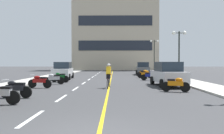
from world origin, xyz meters
TOP-DOWN VIEW (x-y plane):
  - ground_plane at (0.00, 21.00)m, footprint 140.00×140.00m
  - curb_left at (-7.20, 24.00)m, footprint 2.40×72.00m
  - curb_right at (7.20, 24.00)m, footprint 2.40×72.00m
  - lane_dash_0 at (-2.00, 2.00)m, footprint 0.14×2.20m
  - lane_dash_1 at (-2.00, 6.00)m, footprint 0.14×2.20m
  - lane_dash_2 at (-2.00, 10.00)m, footprint 0.14×2.20m
  - lane_dash_3 at (-2.00, 14.00)m, footprint 0.14×2.20m
  - lane_dash_4 at (-2.00, 18.00)m, footprint 0.14×2.20m
  - lane_dash_5 at (-2.00, 22.00)m, footprint 0.14×2.20m
  - lane_dash_6 at (-2.00, 26.00)m, footprint 0.14×2.20m
  - lane_dash_7 at (-2.00, 30.00)m, footprint 0.14×2.20m
  - lane_dash_8 at (-2.00, 34.00)m, footprint 0.14×2.20m
  - lane_dash_9 at (-2.00, 38.00)m, footprint 0.14×2.20m
  - lane_dash_10 at (-2.00, 42.00)m, footprint 0.14×2.20m
  - lane_dash_11 at (-2.00, 46.00)m, footprint 0.14×2.20m
  - centre_line_yellow at (0.25, 24.00)m, footprint 0.12×66.00m
  - office_building at (0.82, 48.35)m, footprint 19.71×6.82m
  - street_lamp_mid at (7.13, 17.41)m, footprint 1.46×0.36m
  - street_lamp_far at (7.31, 32.30)m, footprint 1.46×0.36m
  - parked_car_near at (4.65, 11.67)m, footprint 2.16×4.31m
  - parked_car_mid at (-4.88, 18.69)m, footprint 2.14×4.30m
  - parked_car_far at (4.72, 27.04)m, footprint 2.12×4.29m
  - motorcycle_1 at (-4.19, 4.26)m, footprint 1.70×0.60m
  - motorcycle_2 at (-4.32, 6.01)m, footprint 1.70×0.60m
  - motorcycle_3 at (4.33, 8.40)m, footprint 1.67×0.71m
  - motorcycle_4 at (-4.57, 10.32)m, footprint 1.70×0.60m
  - motorcycle_5 at (-4.25, 12.76)m, footprint 1.65×0.76m
  - motorcycle_6 at (-4.24, 14.75)m, footprint 1.69×0.63m
  - motorcycle_7 at (4.12, 16.93)m, footprint 1.70×0.60m
  - motorcycle_8 at (4.12, 20.16)m, footprint 1.70×0.60m
  - motorcycle_9 at (4.21, 22.34)m, footprint 1.69×0.63m
  - cyclist_rider at (0.22, 10.46)m, footprint 0.42×1.77m

SIDE VIEW (x-z plane):
  - ground_plane at x=0.00m, z-range 0.00..0.00m
  - lane_dash_0 at x=-2.00m, z-range 0.00..0.01m
  - lane_dash_1 at x=-2.00m, z-range 0.00..0.01m
  - lane_dash_2 at x=-2.00m, z-range 0.00..0.01m
  - lane_dash_3 at x=-2.00m, z-range 0.00..0.01m
  - lane_dash_4 at x=-2.00m, z-range 0.00..0.01m
  - lane_dash_5 at x=-2.00m, z-range 0.00..0.01m
  - lane_dash_6 at x=-2.00m, z-range 0.00..0.01m
  - lane_dash_7 at x=-2.00m, z-range 0.00..0.01m
  - lane_dash_8 at x=-2.00m, z-range 0.00..0.01m
  - lane_dash_9 at x=-2.00m, z-range 0.00..0.01m
  - lane_dash_10 at x=-2.00m, z-range 0.00..0.01m
  - lane_dash_11 at x=-2.00m, z-range 0.00..0.01m
  - centre_line_yellow at x=0.25m, z-range 0.00..0.01m
  - curb_left at x=-7.20m, z-range 0.00..0.12m
  - curb_right at x=7.20m, z-range 0.00..0.12m
  - motorcycle_1 at x=-4.19m, z-range 0.01..0.93m
  - motorcycle_2 at x=-4.32m, z-range 0.01..0.93m
  - motorcycle_3 at x=4.33m, z-range 0.01..0.93m
  - motorcycle_4 at x=-4.57m, z-range 0.01..0.93m
  - motorcycle_5 at x=-4.25m, z-range 0.01..0.93m
  - motorcycle_6 at x=-4.24m, z-range 0.01..0.93m
  - motorcycle_7 at x=4.12m, z-range 0.01..0.93m
  - motorcycle_8 at x=4.12m, z-range 0.01..0.93m
  - motorcycle_9 at x=4.21m, z-range 0.01..0.93m
  - cyclist_rider at x=0.22m, z-range 0.03..1.74m
  - parked_car_near at x=4.65m, z-range 0.01..1.83m
  - parked_car_mid at x=-4.88m, z-range 0.01..1.83m
  - parked_car_far at x=4.72m, z-range 0.01..1.83m
  - street_lamp_mid at x=7.13m, z-range 1.26..6.06m
  - street_lamp_far at x=7.31m, z-range 1.34..6.75m
  - office_building at x=0.82m, z-range 0.00..18.61m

